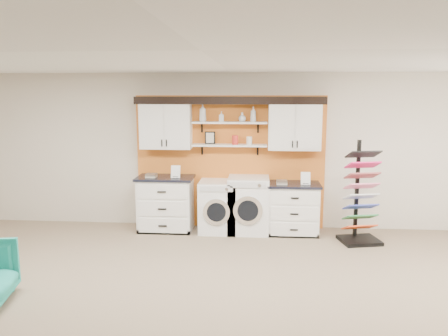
# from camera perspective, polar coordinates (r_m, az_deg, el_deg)

# --- Properties ---
(ceiling) EXTENTS (10.00, 10.00, 0.00)m
(ceiling) POSITION_cam_1_polar(r_m,az_deg,el_deg) (3.90, -3.07, 15.09)
(ceiling) COLOR white
(ceiling) RESTS_ON wall_back
(wall_back) EXTENTS (10.00, 0.00, 10.00)m
(wall_back) POSITION_cam_1_polar(r_m,az_deg,el_deg) (7.93, 0.81, 2.23)
(wall_back) COLOR beige
(wall_back) RESTS_ON floor
(accent_panel) EXTENTS (3.40, 0.07, 2.40)m
(accent_panel) POSITION_cam_1_polar(r_m,az_deg,el_deg) (7.93, 0.79, 0.76)
(accent_panel) COLOR orange
(accent_panel) RESTS_ON wall_back
(upper_cabinet_left) EXTENTS (0.90, 0.35, 0.84)m
(upper_cabinet_left) POSITION_cam_1_polar(r_m,az_deg,el_deg) (7.84, -7.59, 5.58)
(upper_cabinet_left) COLOR white
(upper_cabinet_left) RESTS_ON wall_back
(upper_cabinet_right) EXTENTS (0.90, 0.35, 0.84)m
(upper_cabinet_right) POSITION_cam_1_polar(r_m,az_deg,el_deg) (7.69, 9.19, 5.46)
(upper_cabinet_right) COLOR white
(upper_cabinet_right) RESTS_ON wall_back
(shelf_lower) EXTENTS (1.32, 0.28, 0.03)m
(shelf_lower) POSITION_cam_1_polar(r_m,az_deg,el_deg) (7.72, 0.72, 2.99)
(shelf_lower) COLOR white
(shelf_lower) RESTS_ON wall_back
(shelf_upper) EXTENTS (1.32, 0.28, 0.03)m
(shelf_upper) POSITION_cam_1_polar(r_m,az_deg,el_deg) (7.68, 0.72, 5.96)
(shelf_upper) COLOR white
(shelf_upper) RESTS_ON wall_back
(crown_molding) EXTENTS (3.30, 0.41, 0.13)m
(crown_molding) POSITION_cam_1_polar(r_m,az_deg,el_deg) (7.68, 0.74, 8.92)
(crown_molding) COLOR black
(crown_molding) RESTS_ON wall_back
(picture_frame) EXTENTS (0.18, 0.02, 0.22)m
(picture_frame) POSITION_cam_1_polar(r_m,az_deg,el_deg) (7.78, -1.84, 3.97)
(picture_frame) COLOR black
(picture_frame) RESTS_ON shelf_lower
(canister_red) EXTENTS (0.11, 0.11, 0.16)m
(canister_red) POSITION_cam_1_polar(r_m,az_deg,el_deg) (7.70, 1.46, 3.69)
(canister_red) COLOR red
(canister_red) RESTS_ON shelf_lower
(canister_cream) EXTENTS (0.10, 0.10, 0.14)m
(canister_cream) POSITION_cam_1_polar(r_m,az_deg,el_deg) (7.70, 3.32, 3.59)
(canister_cream) COLOR silver
(canister_cream) RESTS_ON shelf_lower
(base_cabinet_left) EXTENTS (1.00, 0.66, 0.98)m
(base_cabinet_left) POSITION_cam_1_polar(r_m,az_deg,el_deg) (7.91, -7.60, -4.61)
(base_cabinet_left) COLOR white
(base_cabinet_left) RESTS_ON floor
(base_cabinet_right) EXTENTS (0.91, 0.66, 0.90)m
(base_cabinet_right) POSITION_cam_1_polar(r_m,az_deg,el_deg) (7.77, 8.99, -5.20)
(base_cabinet_right) COLOR white
(base_cabinet_right) RESTS_ON floor
(washer) EXTENTS (0.65, 0.71, 0.91)m
(washer) POSITION_cam_1_polar(r_m,az_deg,el_deg) (7.77, -0.76, -5.01)
(washer) COLOR white
(washer) RESTS_ON floor
(dryer) EXTENTS (0.71, 0.71, 0.99)m
(dryer) POSITION_cam_1_polar(r_m,az_deg,el_deg) (7.74, 3.21, -4.81)
(dryer) COLOR white
(dryer) RESTS_ON floor
(sample_rack) EXTENTS (0.71, 0.63, 1.68)m
(sample_rack) POSITION_cam_1_polar(r_m,az_deg,el_deg) (7.54, 17.35, -5.33)
(sample_rack) COLOR black
(sample_rack) RESTS_ON floor
(soap_bottle_a) EXTENTS (0.15, 0.15, 0.31)m
(soap_bottle_a) POSITION_cam_1_polar(r_m,az_deg,el_deg) (7.72, -2.80, 7.24)
(soap_bottle_a) COLOR silver
(soap_bottle_a) RESTS_ON shelf_upper
(soap_bottle_b) EXTENTS (0.08, 0.08, 0.18)m
(soap_bottle_b) POSITION_cam_1_polar(r_m,az_deg,el_deg) (7.69, -0.34, 6.74)
(soap_bottle_b) COLOR silver
(soap_bottle_b) RESTS_ON shelf_upper
(soap_bottle_c) EXTENTS (0.18, 0.18, 0.16)m
(soap_bottle_c) POSITION_cam_1_polar(r_m,az_deg,el_deg) (7.67, 2.39, 6.66)
(soap_bottle_c) COLOR silver
(soap_bottle_c) RESTS_ON shelf_upper
(soap_bottle_d) EXTENTS (0.11, 0.11, 0.27)m
(soap_bottle_d) POSITION_cam_1_polar(r_m,az_deg,el_deg) (7.66, 3.84, 7.03)
(soap_bottle_d) COLOR silver
(soap_bottle_d) RESTS_ON shelf_upper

